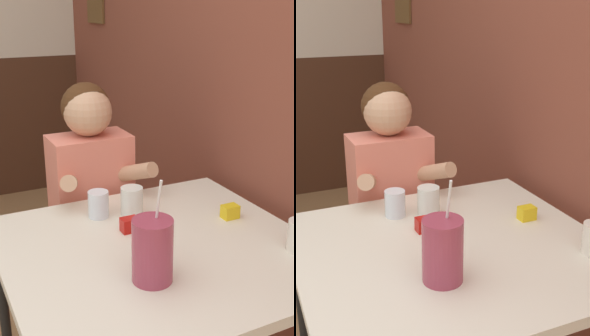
{
  "view_description": "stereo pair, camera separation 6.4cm",
  "coord_description": "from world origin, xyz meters",
  "views": [
    {
      "loc": [
        0.04,
        -0.93,
        1.48
      ],
      "look_at": [
        0.73,
        0.46,
        0.94
      ],
      "focal_mm": 50.0,
      "sensor_mm": 36.0,
      "label": 1
    },
    {
      "loc": [
        0.1,
        -0.96,
        1.48
      ],
      "look_at": [
        0.73,
        0.46,
        0.94
      ],
      "focal_mm": 50.0,
      "sensor_mm": 36.0,
      "label": 2
    }
  ],
  "objects": [
    {
      "name": "person_seated",
      "position": [
        0.66,
        0.89,
        0.62
      ],
      "size": [
        0.42,
        0.41,
        1.18
      ],
      "color": "#EA7F6B",
      "rests_on": "ground_plane"
    },
    {
      "name": "condiment_ketchup",
      "position": [
        0.63,
        0.41,
        0.76
      ],
      "size": [
        0.06,
        0.04,
        0.05
      ],
      "color": "#B7140F",
      "rests_on": "main_table"
    },
    {
      "name": "condiment_mustard",
      "position": [
        1.01,
        0.35,
        0.76
      ],
      "size": [
        0.06,
        0.04,
        0.05
      ],
      "color": "yellow",
      "rests_on": "main_table"
    },
    {
      "name": "brick_wall_right",
      "position": [
        1.26,
        1.4,
        1.35
      ],
      "size": [
        0.08,
        4.8,
        2.7
      ],
      "color": "brown",
      "rests_on": "ground_plane"
    },
    {
      "name": "cocktail_pitcher",
      "position": [
        0.57,
        0.11,
        0.83
      ],
      "size": [
        0.12,
        0.12,
        0.31
      ],
      "color": "#99384C",
      "rests_on": "main_table"
    },
    {
      "name": "main_table",
      "position": [
        0.68,
        0.27,
        0.68
      ],
      "size": [
        0.99,
        0.94,
        0.74
      ],
      "color": "beige",
      "rests_on": "ground_plane"
    },
    {
      "name": "glass_center",
      "position": [
        0.7,
        0.54,
        0.79
      ],
      "size": [
        0.08,
        0.08,
        0.11
      ],
      "color": "silver",
      "rests_on": "main_table"
    },
    {
      "name": "glass_near_pitcher",
      "position": [
        0.58,
        0.57,
        0.79
      ],
      "size": [
        0.08,
        0.08,
        0.1
      ],
      "color": "silver",
      "rests_on": "main_table"
    }
  ]
}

